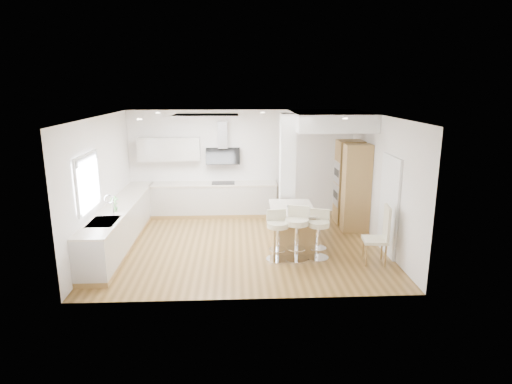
{
  "coord_description": "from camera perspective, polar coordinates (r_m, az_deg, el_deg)",
  "views": [
    {
      "loc": [
        -0.16,
        -8.9,
        3.41
      ],
      "look_at": [
        0.29,
        0.4,
        1.09
      ],
      "focal_mm": 30.0,
      "sensor_mm": 36.0,
      "label": 1
    }
  ],
  "objects": [
    {
      "name": "window_left",
      "position": [
        8.64,
        -21.56,
        1.54
      ],
      "size": [
        0.06,
        1.28,
        1.07
      ],
      "color": "white",
      "rests_on": "ground"
    },
    {
      "name": "ceiling",
      "position": [
        9.53,
        -1.61,
        -7.0
      ],
      "size": [
        6.0,
        5.0,
        0.02
      ],
      "primitive_type": "cube",
      "color": "white",
      "rests_on": "ground"
    },
    {
      "name": "peninsula",
      "position": [
        9.42,
        4.74,
        -4.51
      ],
      "size": [
        0.97,
        1.43,
        0.92
      ],
      "rotation": [
        0.0,
        0.0,
        -0.03
      ],
      "color": "#A47F46",
      "rests_on": "ground"
    },
    {
      "name": "counter_back",
      "position": [
        11.47,
        -6.44,
        0.2
      ],
      "size": [
        3.62,
        0.63,
        2.5
      ],
      "color": "#A47F46",
      "rests_on": "ground"
    },
    {
      "name": "wall_left",
      "position": [
        9.55,
        -19.97,
        0.98
      ],
      "size": [
        0.04,
        5.0,
        2.8
      ],
      "primitive_type": "cube",
      "color": "white",
      "rests_on": "ground"
    },
    {
      "name": "bar_stool_a",
      "position": [
        8.54,
        2.89,
        -5.46
      ],
      "size": [
        0.51,
        0.51,
        1.01
      ],
      "rotation": [
        0.0,
        0.0,
        0.12
      ],
      "color": "white",
      "rests_on": "ground"
    },
    {
      "name": "oven_column",
      "position": [
        10.78,
        12.59,
        0.99
      ],
      "size": [
        0.63,
        1.21,
        2.1
      ],
      "color": "#A47F46",
      "rests_on": "ground"
    },
    {
      "name": "skylight",
      "position": [
        9.54,
        -6.63,
        10.04
      ],
      "size": [
        4.1,
        2.1,
        0.06
      ],
      "color": "white",
      "rests_on": "ground"
    },
    {
      "name": "soffit",
      "position": [
        10.57,
        9.74,
        9.39
      ],
      "size": [
        1.78,
        2.2,
        0.4
      ],
      "color": "white",
      "rests_on": "ground"
    },
    {
      "name": "dining_chair",
      "position": [
        8.69,
        16.33,
        -5.26
      ],
      "size": [
        0.51,
        0.51,
        1.18
      ],
      "rotation": [
        0.0,
        0.0,
        -0.13
      ],
      "color": "beige",
      "rests_on": "ground"
    },
    {
      "name": "counter_left",
      "position": [
        9.92,
        -17.48,
        -4.0
      ],
      "size": [
        0.63,
        4.5,
        1.35
      ],
      "color": "#A47F46",
      "rests_on": "ground"
    },
    {
      "name": "ground",
      "position": [
        9.53,
        -1.61,
        -7.0
      ],
      "size": [
        6.0,
        6.0,
        0.0
      ],
      "primitive_type": "plane",
      "color": "olive",
      "rests_on": "ground"
    },
    {
      "name": "wall_back",
      "position": [
        11.57,
        -1.92,
        3.97
      ],
      "size": [
        6.0,
        0.04,
        2.8
      ],
      "primitive_type": "cube",
      "color": "white",
      "rests_on": "ground"
    },
    {
      "name": "bar_stool_c",
      "position": [
        8.7,
        8.32,
        -5.27
      ],
      "size": [
        0.56,
        0.56,
        1.0
      ],
      "rotation": [
        0.0,
        0.0,
        -0.3
      ],
      "color": "white",
      "rests_on": "ground"
    },
    {
      "name": "wall_right",
      "position": [
        9.65,
        16.44,
        1.38
      ],
      "size": [
        0.04,
        5.0,
        2.8
      ],
      "primitive_type": "cube",
      "color": "white",
      "rests_on": "ground"
    },
    {
      "name": "doorway_right",
      "position": [
        9.19,
        17.31,
        -1.87
      ],
      "size": [
        0.05,
        1.0,
        2.1
      ],
      "color": "#453E36",
      "rests_on": "ground"
    },
    {
      "name": "pillar",
      "position": [
        10.12,
        4.18,
        2.49
      ],
      "size": [
        0.35,
        0.35,
        2.8
      ],
      "color": "white",
      "rests_on": "ground"
    },
    {
      "name": "bar_stool_b",
      "position": [
        8.58,
        5.48,
        -5.14
      ],
      "size": [
        0.62,
        0.62,
        1.09
      ],
      "rotation": [
        0.0,
        0.0,
        -0.33
      ],
      "color": "white",
      "rests_on": "ground"
    }
  ]
}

